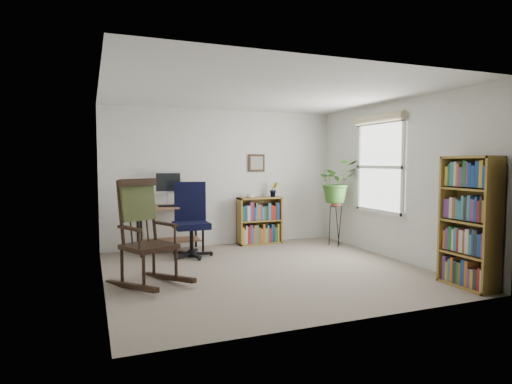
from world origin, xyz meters
name	(u,v)px	position (x,y,z in m)	size (l,w,h in m)	color
floor	(267,271)	(0.00, 0.00, 0.00)	(4.20, 4.00, 0.00)	gray
ceiling	(267,93)	(0.00, 0.00, 2.40)	(4.20, 4.00, 0.00)	silver
wall_back	(223,178)	(0.00, 2.00, 1.20)	(4.20, 0.00, 2.40)	silver
wall_front	(352,193)	(0.00, -2.00, 1.20)	(4.20, 0.00, 2.40)	silver
wall_left	(101,186)	(-2.10, 0.00, 1.20)	(0.00, 4.00, 2.40)	silver
wall_right	(394,180)	(2.10, 0.00, 1.20)	(0.00, 4.00, 2.40)	silver
window	(379,167)	(2.06, 0.30, 1.40)	(0.12, 1.20, 1.50)	silver
desk	(170,229)	(-1.01, 1.70, 0.38)	(1.07, 0.59, 0.77)	#905D3F
monitor	(168,188)	(-1.01, 1.84, 1.05)	(0.46, 0.16, 0.56)	silver
keyboard	(171,206)	(-1.01, 1.58, 0.78)	(0.40, 0.15, 0.03)	black
office_chair	(191,219)	(-0.77, 1.20, 0.59)	(0.65, 0.65, 1.19)	black
rocking_chair	(149,232)	(-1.58, -0.13, 0.65)	(0.67, 1.12, 1.30)	black
low_bookshelf	(260,221)	(0.62, 1.82, 0.42)	(0.80, 0.27, 0.85)	olive
tall_bookshelf	(469,222)	(1.92, -1.57, 0.78)	(0.29, 0.68, 1.55)	olive
plant_stand	(336,223)	(1.80, 1.15, 0.41)	(0.23, 0.23, 0.83)	black
spider_plant	(336,161)	(1.80, 1.15, 1.50)	(1.69, 1.88, 1.46)	#366A25
potted_plant_small	(274,194)	(0.90, 1.83, 0.90)	(0.13, 0.24, 0.11)	#366A25
framed_picture	(257,163)	(0.62, 1.97, 1.46)	(0.32, 0.04, 0.32)	black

